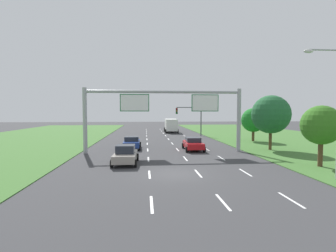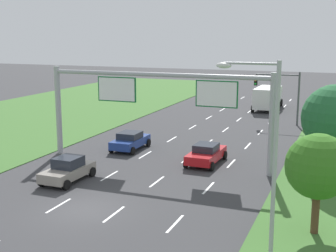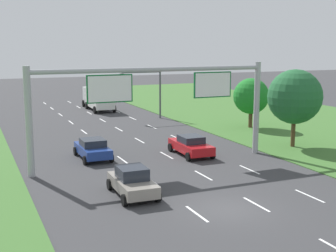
# 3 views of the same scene
# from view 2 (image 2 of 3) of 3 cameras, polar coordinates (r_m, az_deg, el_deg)

# --- Properties ---
(ground_plane) EXTENTS (200.00, 200.00, 0.00)m
(ground_plane) POSITION_cam_2_polar(r_m,az_deg,el_deg) (26.45, -10.02, -10.03)
(ground_plane) COLOR #38383A
(lane_dashes_inner_left) EXTENTS (0.14, 68.40, 0.01)m
(lane_dashes_inner_left) POSITION_cam_2_polar(r_m,az_deg,el_deg) (40.03, -1.05, -2.51)
(lane_dashes_inner_left) COLOR white
(lane_dashes_inner_left) RESTS_ON ground_plane
(lane_dashes_inner_right) EXTENTS (0.14, 68.40, 0.01)m
(lane_dashes_inner_right) POSITION_cam_2_polar(r_m,az_deg,el_deg) (38.88, 3.74, -2.95)
(lane_dashes_inner_right) COLOR white
(lane_dashes_inner_right) RESTS_ON ground_plane
(lane_dashes_slip) EXTENTS (0.14, 68.40, 0.01)m
(lane_dashes_slip) POSITION_cam_2_polar(r_m,az_deg,el_deg) (38.01, 8.78, -3.39)
(lane_dashes_slip) COLOR white
(lane_dashes_slip) RESTS_ON ground_plane
(car_near_red) EXTENTS (2.26, 4.49, 1.49)m
(car_near_red) POSITION_cam_2_polar(r_m,az_deg,el_deg) (34.83, 4.67, -3.38)
(car_near_red) COLOR red
(car_near_red) RESTS_ON ground_plane
(car_lead_silver) EXTENTS (2.17, 4.14, 1.61)m
(car_lead_silver) POSITION_cam_2_polar(r_m,az_deg,el_deg) (31.32, -12.12, -5.22)
(car_lead_silver) COLOR gray
(car_lead_silver) RESTS_ON ground_plane
(car_mid_lane) EXTENTS (2.13, 4.23, 1.49)m
(car_mid_lane) POSITION_cam_2_polar(r_m,az_deg,el_deg) (38.98, -4.63, -1.78)
(car_mid_lane) COLOR navy
(car_mid_lane) RESTS_ON ground_plane
(box_truck) EXTENTS (2.82, 8.06, 2.90)m
(box_truck) POSITION_cam_2_polar(r_m,az_deg,el_deg) (60.68, 12.09, 3.51)
(box_truck) COLOR silver
(box_truck) RESTS_ON ground_plane
(sign_gantry) EXTENTS (17.24, 0.44, 7.00)m
(sign_gantry) POSITION_cam_2_polar(r_m,az_deg,el_deg) (33.91, -1.26, 3.37)
(sign_gantry) COLOR #9EA0A5
(sign_gantry) RESTS_ON ground_plane
(traffic_light_mast) EXTENTS (4.76, 0.49, 5.60)m
(traffic_light_mast) POSITION_cam_2_polar(r_m,az_deg,el_deg) (50.62, 13.48, 4.53)
(traffic_light_mast) COLOR #47494F
(traffic_light_mast) RESTS_ON ground_plane
(street_lamp) EXTENTS (2.61, 0.32, 8.50)m
(street_lamp) POSITION_cam_2_polar(r_m,az_deg,el_deg) (19.24, 11.85, -2.36)
(street_lamp) COLOR #9EA0A5
(street_lamp) RESTS_ON ground_plane
(roadside_tree_near) EXTENTS (3.12, 3.12, 4.95)m
(roadside_tree_near) POSITION_cam_2_polar(r_m,az_deg,el_deg) (23.12, 17.85, -4.76)
(roadside_tree_near) COLOR #513823
(roadside_tree_near) RESTS_ON ground_plane
(roadside_tree_mid) EXTENTS (4.40, 4.40, 6.34)m
(roadside_tree_mid) POSITION_cam_2_polar(r_m,az_deg,el_deg) (32.01, 19.77, 0.89)
(roadside_tree_mid) COLOR #513823
(roadside_tree_mid) RESTS_ON ground_plane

